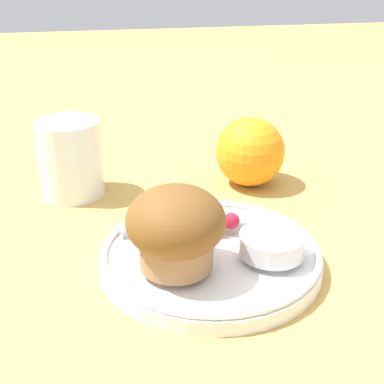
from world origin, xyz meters
name	(u,v)px	position (x,y,z in m)	size (l,w,h in m)	color
ground_plane	(204,249)	(0.00, 0.00, 0.00)	(3.00, 3.00, 0.00)	tan
plate	(212,256)	(0.00, -0.03, 0.01)	(0.21, 0.21, 0.02)	white
muffin	(176,228)	(-0.04, -0.05, 0.06)	(0.08, 0.08, 0.07)	#9E7047
cream_ramekin	(272,243)	(0.05, -0.05, 0.03)	(0.06, 0.06, 0.02)	silver
berry_pair	(223,220)	(0.02, 0.00, 0.03)	(0.03, 0.02, 0.02)	#B7192D
butter_knife	(201,224)	(0.00, 0.01, 0.02)	(0.16, 0.02, 0.00)	#B7B7BC
orange_fruit	(250,152)	(0.09, 0.14, 0.04)	(0.08, 0.08, 0.08)	orange
juice_glass	(70,158)	(-0.13, 0.16, 0.05)	(0.07, 0.07, 0.09)	silver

